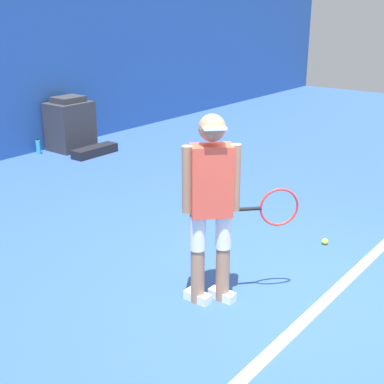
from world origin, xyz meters
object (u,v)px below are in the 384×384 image
covered_chair (70,124)px  equipment_bag (95,151)px  water_bottle (38,147)px  tennis_player (213,202)px  tennis_ball (325,241)px

covered_chair → equipment_bag: size_ratio=1.10×
covered_chair → water_bottle: bearing=162.5°
covered_chair → tennis_player: bearing=-117.6°
covered_chair → equipment_bag: (-0.03, -0.64, -0.37)m
covered_chair → water_bottle: 0.69m
tennis_player → equipment_bag: 5.20m
tennis_player → water_bottle: tennis_player is taller
covered_chair → water_bottle: (-0.58, 0.18, -0.32)m
tennis_ball → tennis_player: bearing=170.4°
tennis_ball → water_bottle: (0.38, 5.52, 0.09)m
covered_chair → water_bottle: size_ratio=3.52×
tennis_player → covered_chair: 5.72m
tennis_player → water_bottle: (2.06, 5.23, -0.79)m
equipment_bag → water_bottle: 0.99m
tennis_player → water_bottle: bearing=112.0°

